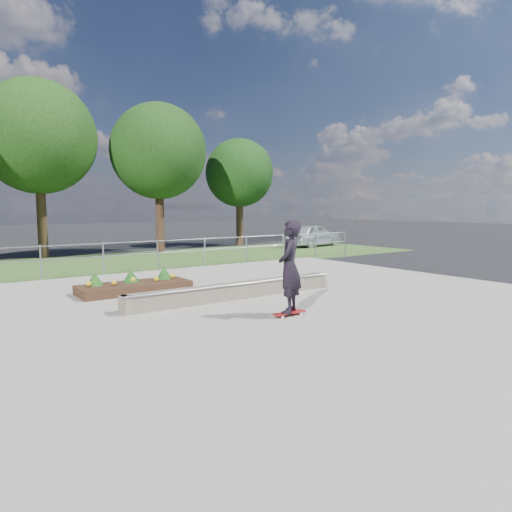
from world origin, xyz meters
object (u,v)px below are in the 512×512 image
(skateboarder, at_px, (290,267))
(planter_bed, at_px, (134,285))
(parked_car, at_px, (313,235))
(grind_ledge, at_px, (236,291))

(skateboarder, bearing_deg, planter_bed, 109.72)
(planter_bed, bearing_deg, parked_car, 30.02)
(grind_ledge, xyz_separation_m, planter_bed, (-1.78, 2.45, -0.02))
(grind_ledge, bearing_deg, skateboarder, -92.52)
(grind_ledge, height_order, parked_car, parked_car)
(planter_bed, bearing_deg, skateboarder, -70.28)
(planter_bed, height_order, parked_car, parked_car)
(grind_ledge, height_order, skateboarder, skateboarder)
(skateboarder, height_order, parked_car, skateboarder)
(planter_bed, relative_size, parked_car, 0.74)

